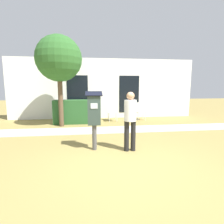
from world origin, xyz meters
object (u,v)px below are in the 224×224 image
at_px(parking_meter, 94,113).
at_px(outdoor_chair_left, 82,110).
at_px(outdoor_chair_middle, 112,110).
at_px(outdoor_chair_right, 140,110).
at_px(person_standing, 130,117).

bearing_deg(parking_meter, outdoor_chair_left, 96.53).
bearing_deg(outdoor_chair_middle, parking_meter, -106.77).
height_order(parking_meter, outdoor_chair_right, parking_meter).
bearing_deg(outdoor_chair_right, person_standing, -90.91).
height_order(person_standing, outdoor_chair_right, person_standing).
distance_m(outdoor_chair_left, outdoor_chair_right, 2.98).
xyz_separation_m(parking_meter, outdoor_chair_middle, (1.01, 3.98, -0.49)).
height_order(person_standing, outdoor_chair_left, person_standing).
relative_size(person_standing, outdoor_chair_middle, 1.76).
distance_m(parking_meter, outdoor_chair_middle, 4.14).
bearing_deg(outdoor_chair_right, outdoor_chair_middle, -155.33).
bearing_deg(outdoor_chair_middle, outdoor_chair_left, 169.33).
bearing_deg(person_standing, outdoor_chair_middle, 102.28).
xyz_separation_m(person_standing, outdoor_chair_left, (-1.42, 4.40, -0.40)).
height_order(parking_meter, outdoor_chair_left, parking_meter).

